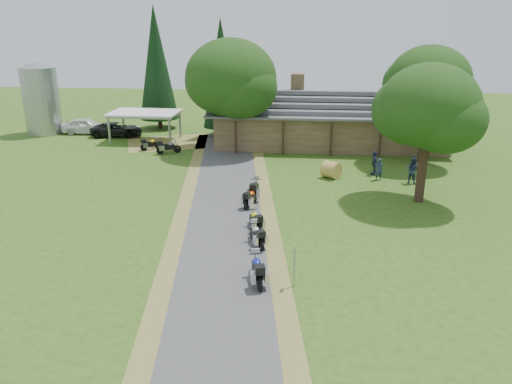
# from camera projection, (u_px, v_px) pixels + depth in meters

# --- Properties ---
(ground) EXTENTS (120.00, 120.00, 0.00)m
(ground) POSITION_uv_depth(u_px,v_px,m) (222.00, 257.00, 24.15)
(ground) COLOR #305117
(ground) RESTS_ON ground
(driveway) EXTENTS (51.95, 51.95, 0.00)m
(driveway) POSITION_uv_depth(u_px,v_px,m) (225.00, 224.00, 27.96)
(driveway) COLOR #454547
(driveway) RESTS_ON ground
(lodge) EXTENTS (21.40, 9.40, 4.90)m
(lodge) POSITION_uv_depth(u_px,v_px,m) (329.00, 117.00, 45.35)
(lodge) COLOR brown
(lodge) RESTS_ON ground
(silo) EXTENTS (3.83, 3.83, 7.01)m
(silo) POSITION_uv_depth(u_px,v_px,m) (41.00, 98.00, 49.15)
(silo) COLOR gray
(silo) RESTS_ON ground
(carport) EXTENTS (6.36, 4.29, 2.73)m
(carport) POSITION_uv_depth(u_px,v_px,m) (146.00, 126.00, 46.83)
(carport) COLOR white
(carport) RESTS_ON ground
(car_white_sedan) EXTENTS (2.88, 6.10, 1.98)m
(car_white_sedan) POSITION_uv_depth(u_px,v_px,m) (86.00, 124.00, 49.81)
(car_white_sedan) COLOR silver
(car_white_sedan) RESTS_ON ground
(car_dark_suv) EXTENTS (2.85, 5.56, 2.05)m
(car_dark_suv) POSITION_uv_depth(u_px,v_px,m) (117.00, 126.00, 48.65)
(car_dark_suv) COLOR black
(car_dark_suv) RESTS_ON ground
(motorcycle_row_a) EXTENTS (1.08, 2.04, 1.33)m
(motorcycle_row_a) POSITION_uv_depth(u_px,v_px,m) (257.00, 268.00, 21.61)
(motorcycle_row_a) COLOR #19239A
(motorcycle_row_a) RESTS_ON ground
(motorcycle_row_b) EXTENTS (1.23, 1.86, 1.21)m
(motorcycle_row_b) POSITION_uv_depth(u_px,v_px,m) (257.00, 234.00, 25.21)
(motorcycle_row_b) COLOR #B6B8BF
(motorcycle_row_b) RESTS_ON ground
(motorcycle_row_c) EXTENTS (1.19, 1.84, 1.20)m
(motorcycle_row_c) POSITION_uv_depth(u_px,v_px,m) (255.00, 219.00, 27.10)
(motorcycle_row_c) COLOR yellow
(motorcycle_row_c) RESTS_ON ground
(motorcycle_row_d) EXTENTS (1.00, 1.84, 1.20)m
(motorcycle_row_d) POSITION_uv_depth(u_px,v_px,m) (251.00, 197.00, 30.49)
(motorcycle_row_d) COLOR #E04006
(motorcycle_row_d) RESTS_ON ground
(motorcycle_row_e) EXTENTS (0.74, 2.06, 1.39)m
(motorcycle_row_e) POSITION_uv_depth(u_px,v_px,m) (255.00, 188.00, 31.72)
(motorcycle_row_e) COLOR black
(motorcycle_row_e) RESTS_ON ground
(motorcycle_carport_a) EXTENTS (1.65, 1.50, 1.16)m
(motorcycle_carport_a) POSITION_uv_depth(u_px,v_px,m) (151.00, 143.00, 43.74)
(motorcycle_carport_a) COLOR gold
(motorcycle_carport_a) RESTS_ON ground
(motorcycle_carport_b) EXTENTS (1.95, 1.42, 1.29)m
(motorcycle_carport_b) POSITION_uv_depth(u_px,v_px,m) (169.00, 146.00, 42.51)
(motorcycle_carport_b) COLOR slate
(motorcycle_carport_b) RESTS_ON ground
(person_a) EXTENTS (0.61, 0.50, 1.89)m
(person_a) POSITION_uv_depth(u_px,v_px,m) (379.00, 167.00, 35.34)
(person_a) COLOR navy
(person_a) RESTS_ON ground
(person_b) EXTENTS (0.78, 0.74, 2.22)m
(person_b) POSITION_uv_depth(u_px,v_px,m) (412.00, 168.00, 34.63)
(person_b) COLOR navy
(person_b) RESTS_ON ground
(person_c) EXTENTS (0.45, 0.61, 2.10)m
(person_c) POSITION_uv_depth(u_px,v_px,m) (374.00, 161.00, 36.55)
(person_c) COLOR navy
(person_c) RESTS_ON ground
(hay_bale) EXTENTS (1.62, 1.63, 1.21)m
(hay_bale) POSITION_uv_depth(u_px,v_px,m) (331.00, 170.00, 35.97)
(hay_bale) COLOR olive
(hay_bale) RESTS_ON ground
(sign_post) EXTENTS (0.34, 0.06, 1.89)m
(sign_post) POSITION_uv_depth(u_px,v_px,m) (294.00, 267.00, 21.12)
(sign_post) COLOR gray
(sign_post) RESTS_ON ground
(oak_lodge_left) EXTENTS (7.65, 7.65, 10.11)m
(oak_lodge_left) POSITION_uv_depth(u_px,v_px,m) (231.00, 92.00, 42.03)
(oak_lodge_left) COLOR #153610
(oak_lodge_left) RESTS_ON ground
(oak_lodge_right) EXTENTS (6.21, 6.21, 10.49)m
(oak_lodge_right) POSITION_uv_depth(u_px,v_px,m) (427.00, 97.00, 38.25)
(oak_lodge_right) COLOR #153610
(oak_lodge_right) RESTS_ON ground
(oak_driveway) EXTENTS (5.94, 5.94, 9.73)m
(oak_driveway) POSITION_uv_depth(u_px,v_px,m) (427.00, 125.00, 29.89)
(oak_driveway) COLOR #153610
(oak_driveway) RESTS_ON ground
(cedar_near) EXTENTS (3.67, 3.67, 11.11)m
(cedar_near) POSITION_uv_depth(u_px,v_px,m) (221.00, 79.00, 47.26)
(cedar_near) COLOR black
(cedar_near) RESTS_ON ground
(cedar_far) EXTENTS (3.97, 3.97, 12.36)m
(cedar_far) POSITION_uv_depth(u_px,v_px,m) (157.00, 68.00, 50.65)
(cedar_far) COLOR black
(cedar_far) RESTS_ON ground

